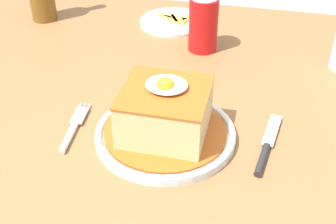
{
  "coord_description": "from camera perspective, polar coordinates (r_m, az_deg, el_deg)",
  "views": [
    {
      "loc": [
        0.21,
        -0.7,
        1.23
      ],
      "look_at": [
        0.06,
        -0.09,
        0.79
      ],
      "focal_mm": 48.06,
      "sensor_mm": 36.0,
      "label": 1
    }
  ],
  "objects": [
    {
      "name": "dining_table",
      "position": [
        0.93,
        -2.55,
        -3.38
      ],
      "size": [
        1.26,
        1.0,
        0.75
      ],
      "color": "olive",
      "rests_on": "ground_plane"
    },
    {
      "name": "side_plate_fries",
      "position": [
        1.17,
        0.68,
        11.39
      ],
      "size": [
        0.17,
        0.17,
        0.02
      ],
      "color": "white",
      "rests_on": "dining_table"
    },
    {
      "name": "soda_can",
      "position": [
        1.03,
        4.49,
        11.04
      ],
      "size": [
        0.07,
        0.07,
        0.12
      ],
      "color": "red",
      "rests_on": "dining_table"
    },
    {
      "name": "knife",
      "position": [
        0.76,
        12.23,
        -4.82
      ],
      "size": [
        0.04,
        0.17,
        0.01
      ],
      "color": "#262628",
      "rests_on": "dining_table"
    },
    {
      "name": "fork",
      "position": [
        0.8,
        -12.05,
        -2.25
      ],
      "size": [
        0.03,
        0.14,
        0.01
      ],
      "color": "silver",
      "rests_on": "dining_table"
    },
    {
      "name": "sandwich_meal",
      "position": [
        0.75,
        -0.35,
        -0.13
      ],
      "size": [
        0.21,
        0.21,
        0.11
      ],
      "color": "#B75B1E",
      "rests_on": "main_plate"
    },
    {
      "name": "main_plate",
      "position": [
        0.77,
        -0.34,
        -2.71
      ],
      "size": [
        0.24,
        0.24,
        0.02
      ],
      "color": "white",
      "rests_on": "dining_table"
    }
  ]
}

